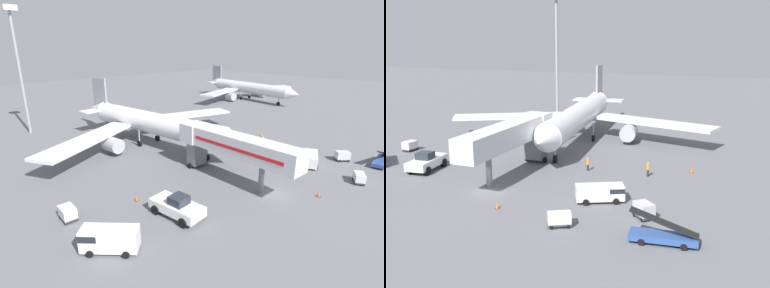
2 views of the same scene
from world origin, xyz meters
TOP-DOWN VIEW (x-y plane):
  - ground_plane at (0.00, 0.00)m, footprint 300.00×300.00m
  - airplane_at_gate at (1.37, 27.45)m, footprint 44.38×40.57m
  - jet_bridge at (-0.53, 7.19)m, footprint 4.10×19.08m
  - pushback_tug at (-11.96, 5.11)m, footprint 3.42×6.40m
  - belt_loader_truck at (20.82, -6.66)m, footprint 6.00×2.24m
  - service_van_mid_left at (12.88, 1.36)m, footprint 5.49×3.94m
  - baggage_cart_near_center at (11.09, -6.27)m, footprint 2.49×2.06m
  - baggage_cart_rear_right at (-20.73, 12.83)m, footprint 1.53×2.17m
  - baggage_cart_mid_center at (18.09, -1.64)m, footprint 2.42×2.44m
  - ground_crew_worker_foreground at (7.97, 11.77)m, footprint 0.37×0.37m
  - ground_crew_worker_midground at (15.84, 11.83)m, footprint 0.39×0.39m
  - safety_cone_alpha at (-13.16, 11.07)m, footprint 0.43×0.43m
  - safety_cone_bravo at (20.86, 15.33)m, footprint 0.47×0.47m
  - safety_cone_charlie at (3.38, -4.06)m, footprint 0.43×0.43m
  - apron_light_mast at (-12.22, 51.71)m, footprint 2.40×2.40m

SIDE VIEW (x-z plane):
  - ground_plane at x=0.00m, z-range 0.00..0.00m
  - safety_cone_charlie at x=3.38m, z-range 0.00..0.65m
  - safety_cone_alpha at x=-13.16m, z-range 0.00..0.65m
  - safety_cone_bravo at x=20.86m, z-range 0.00..0.72m
  - belt_loader_truck at x=20.82m, z-range -0.72..2.22m
  - baggage_cart_near_center at x=11.09m, z-range 0.08..1.47m
  - baggage_cart_rear_right at x=-20.73m, z-range 0.08..1.58m
  - baggage_cart_mid_center at x=18.09m, z-range 0.08..1.64m
  - ground_crew_worker_foreground at x=7.97m, z-range 0.05..1.82m
  - ground_crew_worker_midground at x=15.84m, z-range 0.05..1.90m
  - service_van_mid_left at x=12.88m, z-range 0.15..2.00m
  - pushback_tug at x=-11.96m, z-range -0.09..2.41m
  - airplane_at_gate at x=1.37m, z-range -1.57..9.83m
  - jet_bridge at x=-0.53m, z-range 1.63..8.38m
  - apron_light_mast at x=-12.22m, z-range 4.93..30.09m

